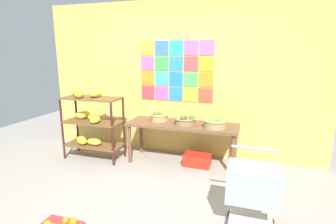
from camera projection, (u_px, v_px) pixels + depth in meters
name	position (u px, v px, depth m)	size (l,w,h in m)	color
ground	(143.00, 194.00, 3.47)	(9.11, 9.11, 0.00)	gray
back_wall_with_art	(177.00, 80.00, 4.64)	(4.97, 0.07, 2.67)	gold
banana_shelf_unit	(90.00, 118.00, 4.55)	(0.99, 0.52, 1.21)	#3C181A
display_table	(182.00, 128.00, 4.32)	(1.79, 0.60, 0.68)	brown
fruit_basket_centre	(185.00, 120.00, 4.24)	(0.35, 0.35, 0.17)	olive
fruit_basket_left	(215.00, 123.00, 4.05)	(0.37, 0.37, 0.17)	#967F4F
fruit_basket_right	(159.00, 117.00, 4.47)	(0.31, 0.31, 0.15)	#AB8C49
produce_crate_under_table	(197.00, 160.00, 4.35)	(0.43, 0.30, 0.19)	#B32316
shopping_cart	(253.00, 186.00, 2.69)	(0.52, 0.41, 0.83)	black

